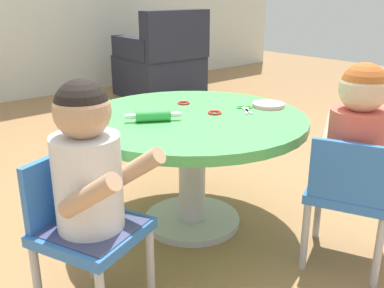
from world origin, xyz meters
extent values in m
plane|color=#9E7247|center=(0.00, 0.00, 0.00)|extent=(10.00, 10.00, 0.00)
cylinder|color=silver|center=(0.00, 0.00, 0.01)|extent=(0.44, 0.44, 0.03)
cylinder|color=silver|center=(0.00, 0.00, 0.24)|extent=(0.12, 0.12, 0.48)
cylinder|color=#4CB259|center=(0.00, 0.00, 0.50)|extent=(0.98, 0.98, 0.04)
cylinder|color=#B7B7BC|center=(-0.46, -0.31, 0.14)|extent=(0.03, 0.03, 0.28)
cylinder|color=#B7B7BC|center=(-0.80, -0.16, 0.14)|extent=(0.03, 0.03, 0.28)
cylinder|color=#B7B7BC|center=(-0.55, -0.07, 0.14)|extent=(0.03, 0.03, 0.28)
cube|color=blue|center=(-0.63, -0.24, 0.30)|extent=(0.39, 0.39, 0.04)
cube|color=blue|center=(-0.68, -0.11, 0.43)|extent=(0.26, 0.12, 0.22)
cube|color=#3F4772|center=(-0.63, -0.24, 0.30)|extent=(0.34, 0.35, 0.04)
cylinder|color=white|center=(-0.63, -0.24, 0.47)|extent=(0.21, 0.21, 0.30)
sphere|color=tan|center=(-0.63, -0.24, 0.70)|extent=(0.17, 0.17, 0.17)
sphere|color=black|center=(-0.63, -0.24, 0.71)|extent=(0.16, 0.16, 0.16)
cylinder|color=tan|center=(-0.70, -0.37, 0.49)|extent=(0.13, 0.22, 0.17)
cylinder|color=tan|center=(-0.49, -0.29, 0.49)|extent=(0.13, 0.22, 0.17)
cylinder|color=#B7B7BC|center=(0.43, -0.69, 0.14)|extent=(0.03, 0.03, 0.28)
cylinder|color=#B7B7BC|center=(0.33, -0.45, 0.14)|extent=(0.03, 0.03, 0.28)
cylinder|color=#B7B7BC|center=(0.19, -0.79, 0.14)|extent=(0.03, 0.03, 0.28)
cylinder|color=#B7B7BC|center=(0.09, -0.55, 0.14)|extent=(0.03, 0.03, 0.28)
cube|color=blue|center=(0.26, -0.62, 0.30)|extent=(0.39, 0.39, 0.04)
cube|color=blue|center=(0.14, -0.67, 0.43)|extent=(0.13, 0.26, 0.22)
cube|color=#3F4772|center=(0.26, -0.62, 0.30)|extent=(0.36, 0.35, 0.04)
cylinder|color=#D8594C|center=(0.26, -0.62, 0.47)|extent=(0.21, 0.21, 0.30)
sphere|color=beige|center=(0.26, -0.62, 0.70)|extent=(0.17, 0.17, 0.17)
sphere|color=#B25926|center=(0.26, -0.62, 0.71)|extent=(0.16, 0.16, 0.16)
cylinder|color=beige|center=(0.31, -0.48, 0.49)|extent=(0.22, 0.13, 0.17)
cube|color=#232838|center=(1.49, 2.20, 0.20)|extent=(0.73, 0.73, 0.40)
cube|color=#232838|center=(1.47, 1.91, 0.62)|extent=(0.71, 0.20, 0.45)
cube|color=#232838|center=(1.79, 2.18, 0.50)|extent=(0.15, 0.60, 0.20)
cube|color=#232838|center=(1.19, 2.22, 0.50)|extent=(0.15, 0.60, 0.20)
cylinder|color=green|center=(-0.18, 0.04, 0.54)|extent=(0.15, 0.11, 0.05)
cylinder|color=white|center=(-0.26, 0.09, 0.54)|extent=(0.05, 0.04, 0.02)
cylinder|color=white|center=(-0.10, -0.01, 0.54)|extent=(0.05, 0.04, 0.02)
cube|color=silver|center=(0.23, -0.11, 0.52)|extent=(0.06, 0.11, 0.01)
cube|color=silver|center=(0.23, -0.11, 0.52)|extent=(0.09, 0.08, 0.01)
torus|color=green|center=(0.25, -0.05, 0.52)|extent=(0.05, 0.05, 0.01)
torus|color=green|center=(0.28, -0.07, 0.52)|extent=(0.05, 0.05, 0.01)
cylinder|color=pink|center=(0.36, -0.12, 0.53)|extent=(0.15, 0.15, 0.02)
torus|color=red|center=(0.11, 0.18, 0.52)|extent=(0.06, 0.06, 0.01)
torus|color=red|center=(0.10, -0.04, 0.52)|extent=(0.06, 0.06, 0.01)
camera|label=1|loc=(-1.21, -1.38, 1.03)|focal=41.51mm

